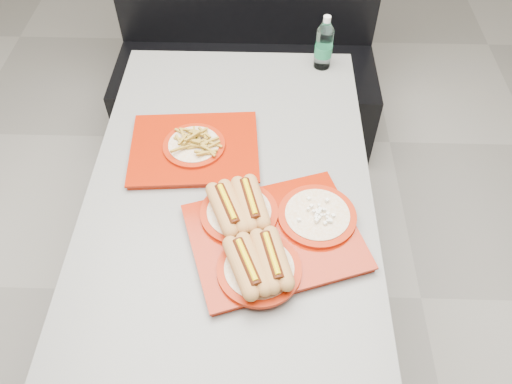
{
  "coord_description": "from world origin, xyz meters",
  "views": [
    {
      "loc": [
        0.11,
        -1.04,
        1.96
      ],
      "look_at": [
        0.09,
        -0.11,
        0.83
      ],
      "focal_mm": 35.0,
      "sensor_mm": 36.0,
      "label": 1
    }
  ],
  "objects_px": {
    "tray_near": "(268,233)",
    "tray_far": "(194,147)",
    "booth_bench": "(246,65)",
    "water_bottle": "(324,45)",
    "diner_table": "(232,212)"
  },
  "relations": [
    {
      "from": "booth_bench",
      "to": "diner_table",
      "type": "bearing_deg",
      "value": -90.0
    },
    {
      "from": "booth_bench",
      "to": "tray_far",
      "type": "height_order",
      "value": "booth_bench"
    },
    {
      "from": "diner_table",
      "to": "tray_near",
      "type": "xyz_separation_m",
      "value": [
        0.12,
        -0.23,
        0.2
      ]
    },
    {
      "from": "tray_near",
      "to": "tray_far",
      "type": "xyz_separation_m",
      "value": [
        -0.25,
        0.35,
        -0.01
      ]
    },
    {
      "from": "diner_table",
      "to": "tray_far",
      "type": "distance_m",
      "value": 0.26
    },
    {
      "from": "booth_bench",
      "to": "water_bottle",
      "type": "relative_size",
      "value": 6.22
    },
    {
      "from": "diner_table",
      "to": "booth_bench",
      "type": "height_order",
      "value": "booth_bench"
    },
    {
      "from": "tray_far",
      "to": "water_bottle",
      "type": "bearing_deg",
      "value": 47.23
    },
    {
      "from": "tray_near",
      "to": "water_bottle",
      "type": "height_order",
      "value": "water_bottle"
    },
    {
      "from": "diner_table",
      "to": "tray_far",
      "type": "xyz_separation_m",
      "value": [
        -0.13,
        0.13,
        0.19
      ]
    },
    {
      "from": "diner_table",
      "to": "tray_near",
      "type": "relative_size",
      "value": 2.49
    },
    {
      "from": "tray_near",
      "to": "tray_far",
      "type": "relative_size",
      "value": 1.27
    },
    {
      "from": "booth_bench",
      "to": "tray_far",
      "type": "bearing_deg",
      "value": -97.48
    },
    {
      "from": "booth_bench",
      "to": "tray_far",
      "type": "distance_m",
      "value": 1.04
    },
    {
      "from": "tray_far",
      "to": "water_bottle",
      "type": "xyz_separation_m",
      "value": [
        0.45,
        0.49,
        0.07
      ]
    }
  ]
}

